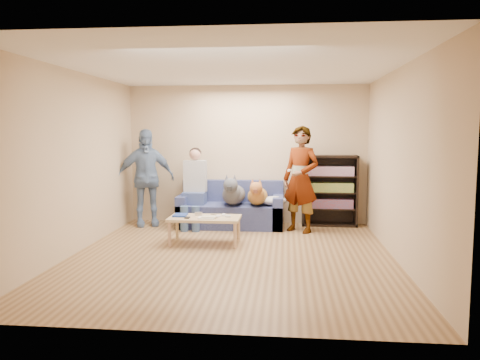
# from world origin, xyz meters

# --- Properties ---
(ground) EXTENTS (5.00, 5.00, 0.00)m
(ground) POSITION_xyz_m (0.00, 0.00, 0.00)
(ground) COLOR brown
(ground) RESTS_ON ground
(ceiling) EXTENTS (5.00, 5.00, 0.00)m
(ceiling) POSITION_xyz_m (0.00, 0.00, 2.60)
(ceiling) COLOR white
(ceiling) RESTS_ON ground
(wall_back) EXTENTS (4.50, 0.00, 4.50)m
(wall_back) POSITION_xyz_m (0.00, 2.50, 1.30)
(wall_back) COLOR tan
(wall_back) RESTS_ON ground
(wall_front) EXTENTS (4.50, 0.00, 4.50)m
(wall_front) POSITION_xyz_m (0.00, -2.50, 1.30)
(wall_front) COLOR tan
(wall_front) RESTS_ON ground
(wall_left) EXTENTS (0.00, 5.00, 5.00)m
(wall_left) POSITION_xyz_m (-2.25, 0.00, 1.30)
(wall_left) COLOR tan
(wall_left) RESTS_ON ground
(wall_right) EXTENTS (0.00, 5.00, 5.00)m
(wall_right) POSITION_xyz_m (2.25, 0.00, 1.30)
(wall_right) COLOR tan
(wall_right) RESTS_ON ground
(blanket) EXTENTS (0.46, 0.39, 0.16)m
(blanket) POSITION_xyz_m (0.54, 1.92, 0.51)
(blanket) COLOR silver
(blanket) RESTS_ON sofa
(person_standing_right) EXTENTS (0.80, 0.73, 1.83)m
(person_standing_right) POSITION_xyz_m (1.00, 1.73, 0.92)
(person_standing_right) COLOR gray
(person_standing_right) RESTS_ON ground
(person_standing_left) EXTENTS (1.13, 0.79, 1.78)m
(person_standing_left) POSITION_xyz_m (-1.83, 1.98, 0.89)
(person_standing_left) COLOR #7696BD
(person_standing_left) RESTS_ON ground
(held_controller) EXTENTS (0.07, 0.13, 0.03)m
(held_controller) POSITION_xyz_m (0.80, 1.53, 1.09)
(held_controller) COLOR white
(held_controller) RESTS_ON person_standing_right
(notebook_blue) EXTENTS (0.20, 0.26, 0.03)m
(notebook_blue) POSITION_xyz_m (-0.90, 0.76, 0.43)
(notebook_blue) COLOR navy
(notebook_blue) RESTS_ON coffee_table
(papers) EXTENTS (0.26, 0.20, 0.02)m
(papers) POSITION_xyz_m (-0.45, 0.61, 0.43)
(papers) COLOR silver
(papers) RESTS_ON coffee_table
(magazine) EXTENTS (0.22, 0.17, 0.01)m
(magazine) POSITION_xyz_m (-0.42, 0.63, 0.44)
(magazine) COLOR #BDB497
(magazine) RESTS_ON coffee_table
(camera_silver) EXTENTS (0.11, 0.06, 0.05)m
(camera_silver) POSITION_xyz_m (-0.62, 0.83, 0.45)
(camera_silver) COLOR #AAAAAE
(camera_silver) RESTS_ON coffee_table
(controller_a) EXTENTS (0.04, 0.13, 0.03)m
(controller_a) POSITION_xyz_m (-0.22, 0.81, 0.43)
(controller_a) COLOR white
(controller_a) RESTS_ON coffee_table
(controller_b) EXTENTS (0.09, 0.06, 0.03)m
(controller_b) POSITION_xyz_m (-0.14, 0.73, 0.43)
(controller_b) COLOR white
(controller_b) RESTS_ON coffee_table
(headphone_cup_a) EXTENTS (0.07, 0.07, 0.02)m
(headphone_cup_a) POSITION_xyz_m (-0.30, 0.69, 0.43)
(headphone_cup_a) COLOR silver
(headphone_cup_a) RESTS_ON coffee_table
(headphone_cup_b) EXTENTS (0.07, 0.07, 0.02)m
(headphone_cup_b) POSITION_xyz_m (-0.30, 0.77, 0.43)
(headphone_cup_b) COLOR white
(headphone_cup_b) RESTS_ON coffee_table
(pen_orange) EXTENTS (0.13, 0.06, 0.01)m
(pen_orange) POSITION_xyz_m (-0.52, 0.55, 0.42)
(pen_orange) COLOR orange
(pen_orange) RESTS_ON coffee_table
(pen_black) EXTENTS (0.13, 0.08, 0.01)m
(pen_black) POSITION_xyz_m (-0.38, 0.89, 0.42)
(pen_black) COLOR black
(pen_black) RESTS_ON coffee_table
(wallet) EXTENTS (0.07, 0.12, 0.02)m
(wallet) POSITION_xyz_m (-0.75, 0.59, 0.43)
(wallet) COLOR black
(wallet) RESTS_ON coffee_table
(sofa) EXTENTS (1.90, 0.85, 0.82)m
(sofa) POSITION_xyz_m (-0.25, 2.10, 0.28)
(sofa) COLOR #515B93
(sofa) RESTS_ON ground
(person_seated) EXTENTS (0.40, 0.73, 1.47)m
(person_seated) POSITION_xyz_m (-0.91, 1.97, 0.77)
(person_seated) COLOR #3E4A89
(person_seated) RESTS_ON sofa
(dog_gray) EXTENTS (0.41, 1.25, 0.60)m
(dog_gray) POSITION_xyz_m (-0.19, 1.87, 0.64)
(dog_gray) COLOR #4A4C54
(dog_gray) RESTS_ON sofa
(dog_tan) EXTENTS (0.36, 1.14, 0.52)m
(dog_tan) POSITION_xyz_m (0.24, 1.90, 0.61)
(dog_tan) COLOR #B58037
(dog_tan) RESTS_ON sofa
(coffee_table) EXTENTS (1.10, 0.60, 0.42)m
(coffee_table) POSITION_xyz_m (-0.50, 0.71, 0.37)
(coffee_table) COLOR tan
(coffee_table) RESTS_ON ground
(bookshelf) EXTENTS (1.00, 0.34, 1.30)m
(bookshelf) POSITION_xyz_m (1.55, 2.33, 0.68)
(bookshelf) COLOR black
(bookshelf) RESTS_ON ground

